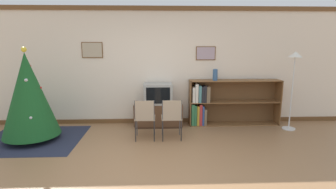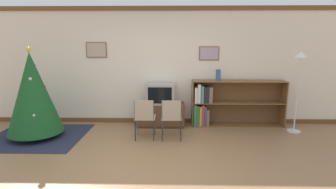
{
  "view_description": "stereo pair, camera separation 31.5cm",
  "coord_description": "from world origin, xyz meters",
  "px_view_note": "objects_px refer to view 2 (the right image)",
  "views": [
    {
      "loc": [
        0.12,
        -3.67,
        1.89
      ],
      "look_at": [
        0.33,
        1.33,
        0.9
      ],
      "focal_mm": 28.0,
      "sensor_mm": 36.0,
      "label": 1
    },
    {
      "loc": [
        0.44,
        -3.67,
        1.89
      ],
      "look_at": [
        0.33,
        1.33,
        0.9
      ],
      "focal_mm": 28.0,
      "sensor_mm": 36.0,
      "label": 2
    }
  ],
  "objects_px": {
    "television": "(160,93)",
    "folding_chair_right": "(172,117)",
    "tv_console": "(160,114)",
    "folding_chair_left": "(145,117)",
    "bookshelf": "(221,104)",
    "christmas_tree": "(33,93)",
    "vase": "(218,75)",
    "standing_lamp": "(299,71)"
  },
  "relations": [
    {
      "from": "tv_console",
      "to": "vase",
      "type": "relative_size",
      "value": 4.22
    },
    {
      "from": "folding_chair_right",
      "to": "vase",
      "type": "relative_size",
      "value": 3.17
    },
    {
      "from": "vase",
      "to": "standing_lamp",
      "type": "relative_size",
      "value": 0.15
    },
    {
      "from": "folding_chair_right",
      "to": "standing_lamp",
      "type": "height_order",
      "value": "standing_lamp"
    },
    {
      "from": "television",
      "to": "folding_chair_right",
      "type": "height_order",
      "value": "television"
    },
    {
      "from": "tv_console",
      "to": "folding_chair_left",
      "type": "xyz_separation_m",
      "value": [
        -0.26,
        -0.89,
        0.2
      ]
    },
    {
      "from": "bookshelf",
      "to": "standing_lamp",
      "type": "height_order",
      "value": "standing_lamp"
    },
    {
      "from": "christmas_tree",
      "to": "bookshelf",
      "type": "bearing_deg",
      "value": 12.55
    },
    {
      "from": "tv_console",
      "to": "vase",
      "type": "xyz_separation_m",
      "value": [
        1.3,
        0.02,
        0.92
      ]
    },
    {
      "from": "tv_console",
      "to": "television",
      "type": "bearing_deg",
      "value": -90.0
    },
    {
      "from": "television",
      "to": "folding_chair_left",
      "type": "xyz_separation_m",
      "value": [
        -0.26,
        -0.89,
        -0.29
      ]
    },
    {
      "from": "bookshelf",
      "to": "vase",
      "type": "relative_size",
      "value": 8.13
    },
    {
      "from": "christmas_tree",
      "to": "bookshelf",
      "type": "xyz_separation_m",
      "value": [
        3.89,
        0.87,
        -0.4
      ]
    },
    {
      "from": "tv_console",
      "to": "folding_chair_right",
      "type": "xyz_separation_m",
      "value": [
        0.26,
        -0.89,
        0.2
      ]
    },
    {
      "from": "television",
      "to": "vase",
      "type": "xyz_separation_m",
      "value": [
        1.3,
        0.03,
        0.42
      ]
    },
    {
      "from": "christmas_tree",
      "to": "tv_console",
      "type": "height_order",
      "value": "christmas_tree"
    },
    {
      "from": "television",
      "to": "folding_chair_left",
      "type": "distance_m",
      "value": 0.97
    },
    {
      "from": "folding_chair_left",
      "to": "bookshelf",
      "type": "bearing_deg",
      "value": 30.22
    },
    {
      "from": "tv_console",
      "to": "folding_chair_right",
      "type": "bearing_deg",
      "value": -73.6
    },
    {
      "from": "television",
      "to": "christmas_tree",
      "type": "bearing_deg",
      "value": -162.44
    },
    {
      "from": "folding_chair_left",
      "to": "vase",
      "type": "bearing_deg",
      "value": 30.51
    },
    {
      "from": "folding_chair_right",
      "to": "bookshelf",
      "type": "xyz_separation_m",
      "value": [
        1.14,
        0.97,
        0.04
      ]
    },
    {
      "from": "television",
      "to": "folding_chair_right",
      "type": "xyz_separation_m",
      "value": [
        0.26,
        -0.89,
        -0.29
      ]
    },
    {
      "from": "vase",
      "to": "folding_chair_right",
      "type": "bearing_deg",
      "value": -138.35
    },
    {
      "from": "tv_console",
      "to": "bookshelf",
      "type": "distance_m",
      "value": 1.42
    },
    {
      "from": "tv_console",
      "to": "standing_lamp",
      "type": "bearing_deg",
      "value": -6.91
    },
    {
      "from": "christmas_tree",
      "to": "folding_chair_right",
      "type": "relative_size",
      "value": 2.21
    },
    {
      "from": "folding_chair_left",
      "to": "bookshelf",
      "type": "height_order",
      "value": "bookshelf"
    },
    {
      "from": "tv_console",
      "to": "standing_lamp",
      "type": "relative_size",
      "value": 0.64
    },
    {
      "from": "folding_chair_left",
      "to": "vase",
      "type": "height_order",
      "value": "vase"
    },
    {
      "from": "christmas_tree",
      "to": "folding_chair_left",
      "type": "distance_m",
      "value": 2.27
    },
    {
      "from": "christmas_tree",
      "to": "standing_lamp",
      "type": "bearing_deg",
      "value": 4.64
    },
    {
      "from": "television",
      "to": "vase",
      "type": "height_order",
      "value": "vase"
    },
    {
      "from": "folding_chair_left",
      "to": "folding_chair_right",
      "type": "distance_m",
      "value": 0.53
    },
    {
      "from": "tv_console",
      "to": "bookshelf",
      "type": "relative_size",
      "value": 0.52
    },
    {
      "from": "television",
      "to": "tv_console",
      "type": "bearing_deg",
      "value": 90.0
    },
    {
      "from": "folding_chair_left",
      "to": "bookshelf",
      "type": "relative_size",
      "value": 0.39
    },
    {
      "from": "christmas_tree",
      "to": "bookshelf",
      "type": "relative_size",
      "value": 0.86
    },
    {
      "from": "tv_console",
      "to": "television",
      "type": "xyz_separation_m",
      "value": [
        0.0,
        -0.0,
        0.49
      ]
    },
    {
      "from": "christmas_tree",
      "to": "standing_lamp",
      "type": "height_order",
      "value": "christmas_tree"
    },
    {
      "from": "tv_console",
      "to": "folding_chair_right",
      "type": "height_order",
      "value": "folding_chair_right"
    },
    {
      "from": "tv_console",
      "to": "standing_lamp",
      "type": "distance_m",
      "value": 3.11
    }
  ]
}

